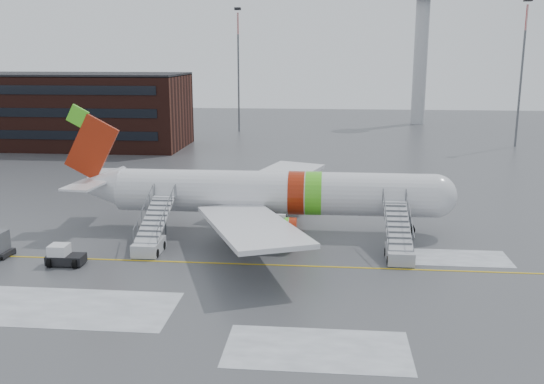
# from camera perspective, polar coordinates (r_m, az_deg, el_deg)

# --- Properties ---
(ground) EXTENTS (260.00, 260.00, 0.00)m
(ground) POSITION_cam_1_polar(r_m,az_deg,el_deg) (47.83, -7.47, -6.18)
(ground) COLOR #494C4F
(ground) RESTS_ON ground
(airliner) EXTENTS (35.03, 32.97, 11.18)m
(airliner) POSITION_cam_1_polar(r_m,az_deg,el_deg) (53.86, -0.80, -0.11)
(airliner) COLOR silver
(airliner) RESTS_ON ground
(airstair_fwd) EXTENTS (2.05, 7.70, 3.48)m
(airstair_fwd) POSITION_cam_1_polar(r_m,az_deg,el_deg) (48.19, 11.83, -4.87)
(airstair_fwd) COLOR #A2A4A9
(airstair_fwd) RESTS_ON ground
(airstair_aft) EXTENTS (2.05, 7.70, 3.48)m
(airstair_aft) POSITION_cam_1_polar(r_m,az_deg,el_deg) (49.93, -11.30, -4.22)
(airstair_aft) COLOR #B6B9BE
(airstair_aft) RESTS_ON ground
(pushback_tug) EXTENTS (2.76, 2.09, 1.56)m
(pushback_tug) POSITION_cam_1_polar(r_m,az_deg,el_deg) (48.40, -19.03, -5.71)
(pushback_tug) COLOR black
(pushback_tug) RESTS_ON ground
(terminal_building) EXTENTS (62.00, 16.11, 12.30)m
(terminal_building) POSITION_cam_1_polar(r_m,az_deg,el_deg) (113.83, -23.89, 7.13)
(terminal_building) COLOR #3F1E16
(terminal_building) RESTS_ON ground
(control_tower) EXTENTS (6.40, 6.40, 30.00)m
(control_tower) POSITION_cam_1_polar(r_m,az_deg,el_deg) (140.41, 13.90, 13.88)
(control_tower) COLOR #B2B5BA
(control_tower) RESTS_ON ground
(light_mast_far_ne) EXTENTS (1.20, 1.20, 24.25)m
(light_mast_far_ne) POSITION_cam_1_polar(r_m,az_deg,el_deg) (110.62, 22.50, 11.09)
(light_mast_far_ne) COLOR #595B60
(light_mast_far_ne) RESTS_ON ground
(light_mast_far_n) EXTENTS (1.20, 1.20, 24.25)m
(light_mast_far_n) POSITION_cam_1_polar(r_m,az_deg,el_deg) (123.39, -3.19, 12.12)
(light_mast_far_n) COLOR #595B60
(light_mast_far_n) RESTS_ON ground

